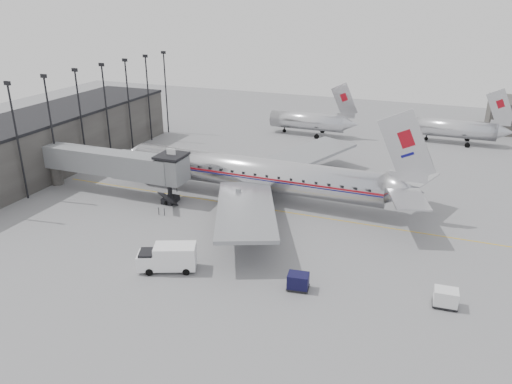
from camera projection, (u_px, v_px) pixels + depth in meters
ground at (225, 225)px, 58.09m from camera, size 160.00×160.00×0.00m
terminal at (50, 140)px, 76.70m from camera, size 12.00×46.00×8.00m
apron_line at (266, 209)px, 62.28m from camera, size 60.00×0.15×0.01m
jet_bridge at (120, 165)px, 65.32m from camera, size 21.00×6.20×7.10m
floodlight_masts at (94, 112)px, 75.49m from camera, size 0.90×42.25×15.25m
distant_aircraft_near at (308, 121)px, 94.04m from camera, size 16.39×3.20×10.26m
distant_aircraft_mid at (455, 128)px, 88.76m from camera, size 16.39×3.20×10.26m
airliner at (259, 174)px, 64.33m from camera, size 42.65×39.52×13.49m
service_van at (168, 257)px, 48.10m from camera, size 5.99×4.11×2.64m
baggage_cart_navy at (298, 281)px, 45.13m from camera, size 2.17×1.76×1.56m
baggage_cart_white at (446, 298)px, 42.64m from camera, size 2.16×1.70×1.63m
ramp_worker at (229, 212)px, 59.19m from camera, size 0.74×0.56×1.83m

